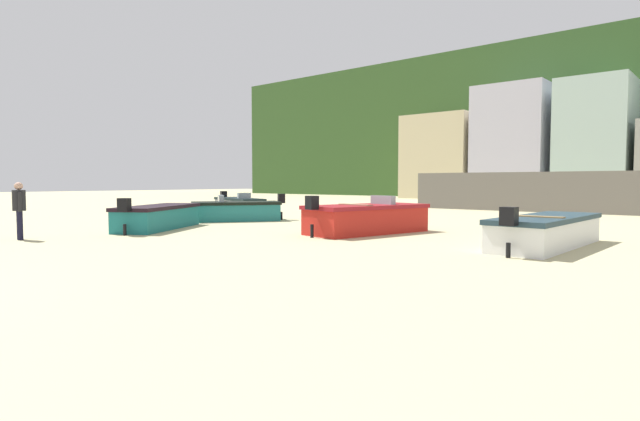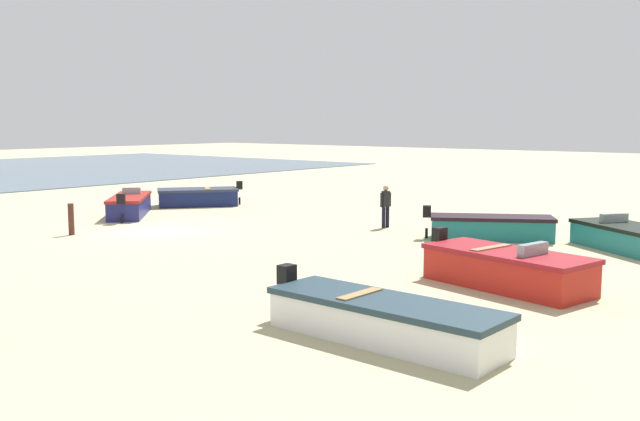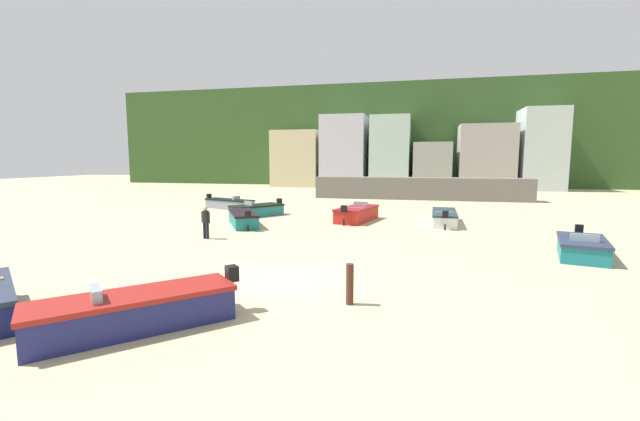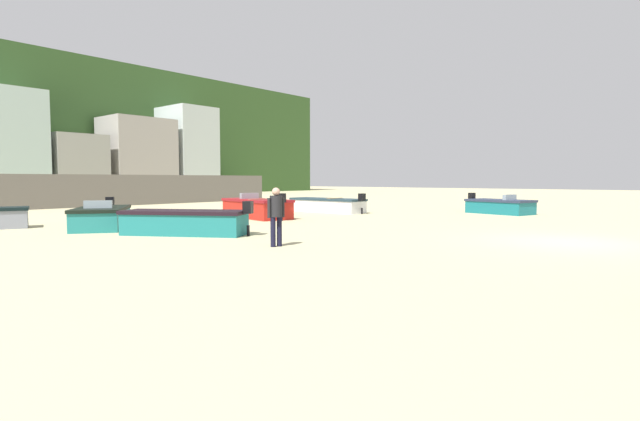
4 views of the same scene
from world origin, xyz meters
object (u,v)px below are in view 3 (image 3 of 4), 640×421
at_px(boat_red_0, 357,214).
at_px(beach_walker_foreground, 206,220).
at_px(boat_navy_5, 135,311).
at_px(boat_teal_4, 582,248).
at_px(boat_white_1, 444,217).
at_px(mooring_post_near_water, 350,284).
at_px(boat_teal_2, 243,219).
at_px(boat_teal_8, 257,210).
at_px(boat_grey_3, 229,204).

height_order(boat_red_0, beach_walker_foreground, beach_walker_foreground).
bearing_deg(boat_navy_5, boat_teal_4, -96.94).
bearing_deg(boat_white_1, boat_red_0, -177.70).
relative_size(boat_navy_5, mooring_post_near_water, 3.73).
bearing_deg(boat_teal_2, boat_teal_8, 69.91).
height_order(boat_navy_5, boat_teal_8, boat_navy_5).
distance_m(boat_red_0, boat_grey_3, 11.62).
relative_size(boat_red_0, mooring_post_near_water, 3.99).
xyz_separation_m(boat_grey_3, boat_navy_5, (8.51, -22.39, 0.03)).
bearing_deg(boat_teal_4, mooring_post_near_water, 56.85).
relative_size(boat_red_0, boat_teal_4, 1.20).
distance_m(boat_grey_3, boat_teal_8, 5.01).
xyz_separation_m(boat_red_0, boat_white_1, (5.40, 0.06, -0.07)).
bearing_deg(boat_red_0, beach_walker_foreground, -117.03).
bearing_deg(boat_teal_2, boat_teal_4, -45.94).
distance_m(boat_red_0, boat_teal_8, 7.19).
xyz_separation_m(boat_navy_5, mooring_post_near_water, (4.53, 2.84, 0.12)).
xyz_separation_m(boat_teal_4, mooring_post_near_water, (-8.17, -7.63, 0.17)).
bearing_deg(boat_red_0, boat_teal_4, -25.13).
xyz_separation_m(boat_teal_2, boat_teal_8, (-0.83, 4.20, -0.00)).
bearing_deg(mooring_post_near_water, boat_teal_8, 119.89).
bearing_deg(boat_red_0, boat_teal_2, -139.07).
height_order(boat_grey_3, mooring_post_near_water, mooring_post_near_water).
distance_m(boat_navy_5, boat_teal_8, 19.64).
bearing_deg(boat_teal_8, boat_teal_4, -171.15).
distance_m(boat_red_0, mooring_post_near_water, 15.64).
bearing_deg(boat_teal_4, boat_white_1, -44.29).
distance_m(boat_white_1, boat_grey_3, 16.77).
bearing_deg(beach_walker_foreground, mooring_post_near_water, -28.05).
distance_m(boat_navy_5, beach_walker_foreground, 11.25).
bearing_deg(boat_white_1, boat_teal_2, -161.54).
height_order(boat_grey_3, beach_walker_foreground, beach_walker_foreground).
bearing_deg(boat_grey_3, beach_walker_foreground, 41.13).
height_order(boat_white_1, boat_teal_2, boat_teal_2).
bearing_deg(boat_teal_8, boat_white_1, -148.01).
bearing_deg(beach_walker_foreground, boat_teal_8, 109.15).
distance_m(boat_navy_5, mooring_post_near_water, 5.35).
relative_size(boat_teal_2, mooring_post_near_water, 3.76).
bearing_deg(boat_teal_2, boat_red_0, -2.41).
relative_size(boat_white_1, mooring_post_near_water, 4.40).
distance_m(boat_white_1, boat_navy_5, 19.97).
distance_m(mooring_post_near_water, beach_walker_foreground, 11.48).
height_order(boat_red_0, boat_grey_3, boat_red_0).
height_order(boat_white_1, mooring_post_near_water, mooring_post_near_water).
bearing_deg(mooring_post_near_water, boat_white_1, 78.23).
relative_size(mooring_post_near_water, beach_walker_foreground, 0.69).
bearing_deg(boat_white_1, boat_teal_8, 178.67).
height_order(boat_teal_2, boat_navy_5, boat_navy_5).
distance_m(boat_white_1, boat_teal_2, 12.25).
height_order(boat_white_1, boat_grey_3, boat_grey_3).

